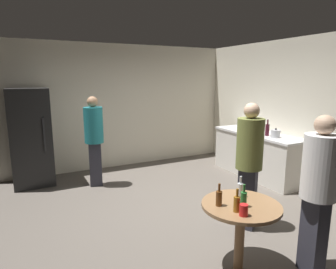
% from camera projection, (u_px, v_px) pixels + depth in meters
% --- Properties ---
extents(ground_plane, '(5.20, 5.20, 0.10)m').
position_uv_depth(ground_plane, '(172.00, 214.00, 4.46)').
color(ground_plane, '#5B544C').
extents(wall_back, '(5.32, 0.06, 2.70)m').
position_uv_depth(wall_back, '(117.00, 107.00, 6.49)').
color(wall_back, silver).
rests_on(wall_back, ground_plane).
extents(wall_side_right, '(0.06, 5.20, 2.70)m').
position_uv_depth(wall_side_right, '(300.00, 113.00, 5.36)').
color(wall_side_right, silver).
rests_on(wall_side_right, ground_plane).
extents(refrigerator, '(0.70, 0.68, 1.80)m').
position_uv_depth(refrigerator, '(31.00, 137.00, 5.40)').
color(refrigerator, black).
rests_on(refrigerator, ground_plane).
extents(kitchen_counter, '(0.64, 2.02, 0.90)m').
position_uv_depth(kitchen_counter, '(257.00, 154.00, 5.95)').
color(kitchen_counter, beige).
rests_on(kitchen_counter, ground_plane).
extents(kettle, '(0.24, 0.17, 0.18)m').
position_uv_depth(kettle, '(276.00, 134.00, 5.40)').
color(kettle, '#B2B2B7').
rests_on(kettle, kitchen_counter).
extents(wine_bottle_on_counter, '(0.08, 0.08, 0.31)m').
position_uv_depth(wine_bottle_on_counter, '(267.00, 130.00, 5.54)').
color(wine_bottle_on_counter, '#3F141E').
rests_on(wine_bottle_on_counter, kitchen_counter).
extents(foreground_table, '(0.80, 0.80, 0.73)m').
position_uv_depth(foreground_table, '(241.00, 214.00, 2.98)').
color(foreground_table, olive).
rests_on(foreground_table, ground_plane).
extents(beer_bottle_amber, '(0.06, 0.06, 0.23)m').
position_uv_depth(beer_bottle_amber, '(237.00, 203.00, 2.77)').
color(beer_bottle_amber, '#8C5919').
rests_on(beer_bottle_amber, foreground_table).
extents(beer_bottle_brown, '(0.06, 0.06, 0.23)m').
position_uv_depth(beer_bottle_brown, '(219.00, 198.00, 2.90)').
color(beer_bottle_brown, '#593314').
rests_on(beer_bottle_brown, foreground_table).
extents(beer_bottle_green, '(0.06, 0.06, 0.23)m').
position_uv_depth(beer_bottle_green, '(244.00, 199.00, 2.88)').
color(beer_bottle_green, '#26662D').
rests_on(beer_bottle_green, foreground_table).
extents(beer_bottle_clear, '(0.06, 0.06, 0.23)m').
position_uv_depth(beer_bottle_clear, '(240.00, 189.00, 3.12)').
color(beer_bottle_clear, silver).
rests_on(beer_bottle_clear, foreground_table).
extents(plastic_cup_red, '(0.08, 0.08, 0.11)m').
position_uv_depth(plastic_cup_red, '(244.00, 210.00, 2.70)').
color(plastic_cup_red, red).
rests_on(plastic_cup_red, foreground_table).
extents(person_in_white_shirt, '(0.37, 0.37, 1.65)m').
position_uv_depth(person_in_white_shirt, '(319.00, 184.00, 2.89)').
color(person_in_white_shirt, '#2D2D38').
rests_on(person_in_white_shirt, ground_plane).
extents(person_in_teal_shirt, '(0.40, 0.40, 1.66)m').
position_uv_depth(person_in_teal_shirt, '(94.00, 134.00, 5.33)').
color(person_in_teal_shirt, '#2D2D38').
rests_on(person_in_teal_shirt, ground_plane).
extents(person_in_olive_shirt, '(0.47, 0.47, 1.68)m').
position_uv_depth(person_in_olive_shirt, '(249.00, 157.00, 3.77)').
color(person_in_olive_shirt, '#2D2D38').
rests_on(person_in_olive_shirt, ground_plane).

